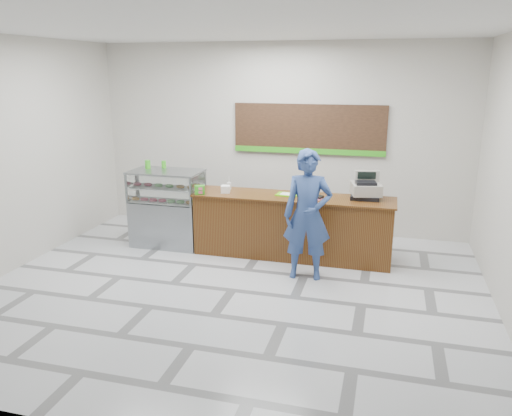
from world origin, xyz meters
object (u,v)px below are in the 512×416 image
(sales_counter, at_px, (292,226))
(display_case, at_px, (167,208))
(serving_tray, at_px, (287,194))
(customer, at_px, (308,215))
(cash_register, at_px, (366,188))

(sales_counter, xyz_separation_m, display_case, (-2.22, -0.00, 0.16))
(serving_tray, bearing_deg, sales_counter, -15.00)
(sales_counter, xyz_separation_m, serving_tray, (-0.10, 0.04, 0.52))
(customer, bearing_deg, display_case, 156.52)
(cash_register, xyz_separation_m, customer, (-0.76, -0.96, -0.23))
(serving_tray, bearing_deg, customer, -54.56)
(sales_counter, distance_m, display_case, 2.23)
(sales_counter, distance_m, serving_tray, 0.53)
(cash_register, distance_m, serving_tray, 1.25)
(cash_register, relative_size, customer, 0.29)
(serving_tray, bearing_deg, display_case, -173.15)
(sales_counter, relative_size, cash_register, 5.87)
(cash_register, bearing_deg, serving_tray, 172.69)
(display_case, distance_m, cash_register, 3.40)
(sales_counter, relative_size, customer, 1.70)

